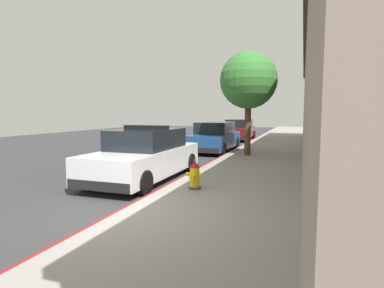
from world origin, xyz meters
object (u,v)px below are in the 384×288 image
object	(u,v)px
police_cruiser	(146,156)
street_tree	(248,81)
parked_car_dark_far	(239,130)
fire_hydrant	(195,175)
parked_car_silver_ahead	(215,137)

from	to	relation	value
police_cruiser	street_tree	size ratio (longest dim) A/B	1.04
police_cruiser	parked_car_dark_far	world-z (taller)	police_cruiser
police_cruiser	fire_hydrant	xyz separation A→B (m)	(2.02, -1.20, -0.26)
police_cruiser	street_tree	bearing A→B (deg)	68.43
police_cruiser	parked_car_silver_ahead	distance (m)	7.63
parked_car_dark_far	fire_hydrant	size ratio (longest dim) A/B	6.37
police_cruiser	street_tree	world-z (taller)	street_tree
street_tree	fire_hydrant	bearing A→B (deg)	-91.65
parked_car_dark_far	street_tree	size ratio (longest dim) A/B	1.04
parked_car_dark_far	fire_hydrant	distance (m)	16.38
parked_car_silver_ahead	street_tree	world-z (taller)	street_tree
police_cruiser	fire_hydrant	distance (m)	2.37
police_cruiser	parked_car_dark_far	size ratio (longest dim) A/B	1.00
parked_car_silver_ahead	police_cruiser	bearing A→B (deg)	-90.89
parked_car_silver_ahead	street_tree	xyz separation A→B (m)	(2.10, -2.02, 2.75)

